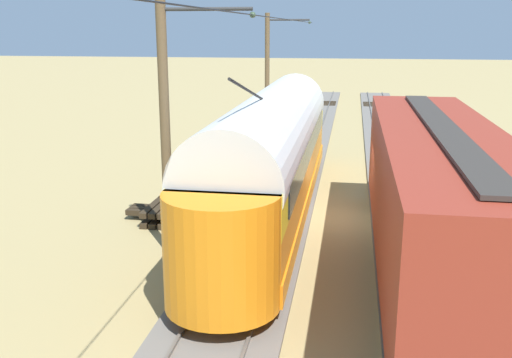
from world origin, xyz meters
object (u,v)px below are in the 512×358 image
at_px(boxcar_adjacent, 436,198).
at_px(catenary_pole_foreground, 268,73).
at_px(catenary_pole_mid_near, 167,124).
at_px(switch_stand, 416,133).
at_px(vintage_streetcar, 272,151).
at_px(spare_tie_stack, 163,211).

height_order(boxcar_adjacent, catenary_pole_foreground, catenary_pole_foreground).
xyz_separation_m(catenary_pole_mid_near, switch_stand, (-8.59, -17.54, -3.05)).
bearing_deg(vintage_streetcar, switch_stand, -114.52).
distance_m(vintage_streetcar, catenary_pole_foreground, 15.73).
bearing_deg(boxcar_adjacent, catenary_pole_foreground, -70.24).
distance_m(boxcar_adjacent, catenary_pole_mid_near, 7.41).
bearing_deg(catenary_pole_mid_near, catenary_pole_foreground, -90.00).
distance_m(catenary_pole_foreground, switch_stand, 9.31).
relative_size(switch_stand, spare_tie_stack, 0.51).
distance_m(vintage_streetcar, catenary_pole_mid_near, 4.87).
relative_size(boxcar_adjacent, catenary_pole_foreground, 1.96).
bearing_deg(boxcar_adjacent, vintage_streetcar, -43.64).
height_order(catenary_pole_mid_near, spare_tie_stack, catenary_pole_mid_near).
xyz_separation_m(vintage_streetcar, spare_tie_stack, (3.60, 1.11, -2.00)).
bearing_deg(catenary_pole_mid_near, spare_tie_stack, -67.10).
relative_size(catenary_pole_foreground, switch_stand, 5.83).
relative_size(catenary_pole_mid_near, switch_stand, 5.83).
bearing_deg(catenary_pole_foreground, catenary_pole_mid_near, 90.00).
bearing_deg(switch_stand, boxcar_adjacent, 85.66).
distance_m(boxcar_adjacent, switch_stand, 18.27).
xyz_separation_m(vintage_streetcar, catenary_pole_mid_near, (2.39, 3.97, 1.49)).
relative_size(boxcar_adjacent, switch_stand, 11.42).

